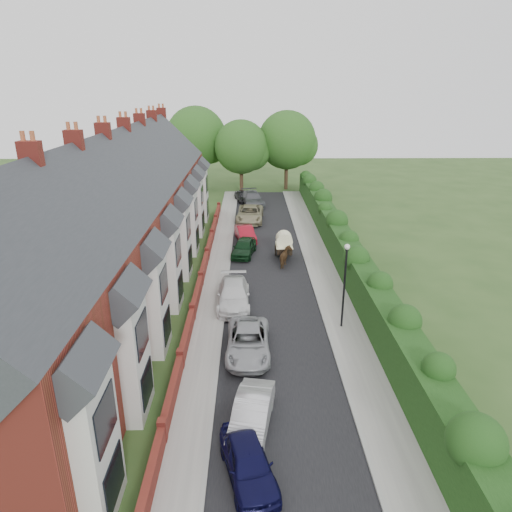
% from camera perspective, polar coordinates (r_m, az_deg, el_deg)
% --- Properties ---
extents(ground, '(140.00, 140.00, 0.00)m').
position_cam_1_polar(ground, '(23.50, 4.07, -13.79)').
color(ground, '#2D4C1E').
rests_on(ground, ground).
extents(road, '(6.00, 58.00, 0.02)m').
position_cam_1_polar(road, '(33.12, 1.69, -3.00)').
color(road, black).
rests_on(road, ground).
extents(pavement_hedge_side, '(2.20, 58.00, 0.12)m').
position_cam_1_polar(pavement_hedge_side, '(33.52, 8.72, -2.85)').
color(pavement_hedge_side, gray).
rests_on(pavement_hedge_side, ground).
extents(pavement_house_side, '(1.70, 58.00, 0.12)m').
position_cam_1_polar(pavement_house_side, '(33.16, -4.98, -2.95)').
color(pavement_house_side, gray).
rests_on(pavement_house_side, ground).
extents(kerb_hedge_side, '(0.18, 58.00, 0.13)m').
position_cam_1_polar(kerb_hedge_side, '(33.36, 6.94, -2.87)').
color(kerb_hedge_side, '#9A9A95').
rests_on(kerb_hedge_side, ground).
extents(kerb_house_side, '(0.18, 58.00, 0.13)m').
position_cam_1_polar(kerb_house_side, '(33.11, -3.60, -2.94)').
color(kerb_house_side, '#9A9A95').
rests_on(kerb_house_side, ground).
extents(hedge, '(2.10, 58.00, 2.85)m').
position_cam_1_polar(hedge, '(33.29, 11.92, -0.37)').
color(hedge, black).
rests_on(hedge, ground).
extents(terrace_row, '(9.05, 40.50, 11.50)m').
position_cam_1_polar(terrace_row, '(31.89, -17.14, 3.67)').
color(terrace_row, maroon).
rests_on(terrace_row, ground).
extents(garden_wall_row, '(0.35, 40.35, 1.10)m').
position_cam_1_polar(garden_wall_row, '(32.18, -6.90, -3.00)').
color(garden_wall_row, maroon).
rests_on(garden_wall_row, ground).
extents(lamppost, '(0.32, 0.32, 5.16)m').
position_cam_1_polar(lamppost, '(25.90, 11.07, -2.42)').
color(lamppost, black).
rests_on(lamppost, ground).
extents(tree_far_left, '(7.14, 6.80, 9.29)m').
position_cam_1_polar(tree_far_left, '(59.89, -1.53, 13.32)').
color(tree_far_left, '#332316').
rests_on(tree_far_left, ground).
extents(tree_far_right, '(7.98, 7.60, 10.31)m').
position_cam_1_polar(tree_far_right, '(62.02, 4.25, 14.08)').
color(tree_far_right, '#332316').
rests_on(tree_far_right, ground).
extents(tree_far_back, '(8.40, 8.00, 10.82)m').
position_cam_1_polar(tree_far_back, '(63.12, -7.08, 14.37)').
color(tree_far_back, '#332316').
rests_on(tree_far_back, ground).
extents(car_navy, '(2.51, 4.16, 1.33)m').
position_cam_1_polar(car_navy, '(17.82, -0.99, -24.34)').
color(car_navy, black).
rests_on(car_navy, ground).
extents(car_silver_a, '(2.13, 4.29, 1.35)m').
position_cam_1_polar(car_silver_a, '(19.67, -0.54, -19.15)').
color(car_silver_a, '#B8B8BD').
rests_on(car_silver_a, ground).
extents(car_silver_b, '(2.29, 4.89, 1.35)m').
position_cam_1_polar(car_silver_b, '(24.24, -0.99, -10.67)').
color(car_silver_b, '#A1A3A8').
rests_on(car_silver_b, ground).
extents(car_white, '(2.17, 5.07, 1.46)m').
position_cam_1_polar(car_white, '(29.17, -2.83, -4.87)').
color(car_white, white).
rests_on(car_white, ground).
extents(car_green, '(2.35, 4.29, 1.38)m').
position_cam_1_polar(car_green, '(37.68, -1.52, 1.09)').
color(car_green, black).
rests_on(car_green, ground).
extents(car_red, '(2.17, 4.23, 1.33)m').
position_cam_1_polar(car_red, '(41.26, -1.35, 2.80)').
color(car_red, maroon).
rests_on(car_red, ground).
extents(car_beige, '(2.96, 5.84, 1.58)m').
position_cam_1_polar(car_beige, '(47.29, -0.77, 5.28)').
color(car_beige, tan).
rests_on(car_beige, ground).
extents(car_grey, '(3.12, 5.75, 1.58)m').
position_cam_1_polar(car_grey, '(53.79, -0.44, 7.17)').
color(car_grey, '#505257').
rests_on(car_grey, ground).
extents(car_black, '(2.44, 4.07, 1.30)m').
position_cam_1_polar(car_black, '(55.78, -1.65, 7.49)').
color(car_black, black).
rests_on(car_black, ground).
extents(horse, '(1.19, 1.95, 1.53)m').
position_cam_1_polar(horse, '(35.32, 3.73, -0.17)').
color(horse, '#51361D').
rests_on(horse, ground).
extents(horse_cart, '(1.38, 3.06, 2.21)m').
position_cam_1_polar(horse_cart, '(36.99, 3.53, 1.62)').
color(horse_cart, black).
rests_on(horse_cart, ground).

